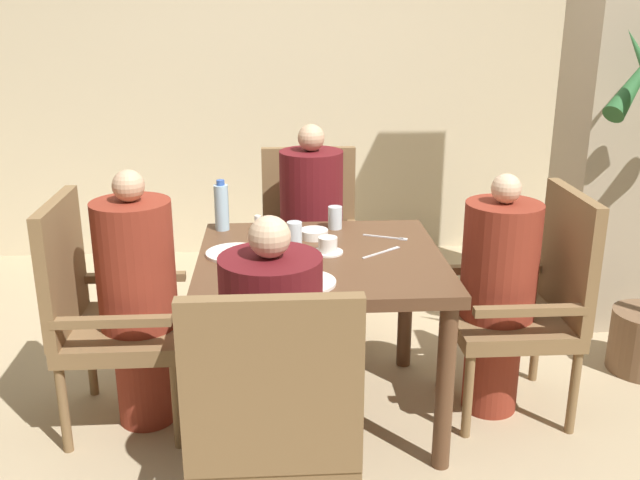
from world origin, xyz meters
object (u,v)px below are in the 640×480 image
at_px(plate_main_left, 304,282).
at_px(diner_in_near_chair, 273,380).
at_px(chair_left_side, 102,309).
at_px(glass_tall_near, 295,234).
at_px(bowl_small, 314,234).
at_px(water_bottle, 222,207).
at_px(diner_in_right_chair, 497,293).
at_px(chair_right_side, 531,298).
at_px(plate_main_right, 235,253).
at_px(teacup_with_saucer, 328,246).
at_px(glass_tall_mid, 335,218).
at_px(chair_near_corner, 273,421).
at_px(diner_in_far_chair, 312,234).
at_px(chair_far_side, 310,238).
at_px(diner_in_left_chair, 138,298).

bearing_deg(plate_main_left, diner_in_near_chair, -105.69).
relative_size(chair_left_side, glass_tall_near, 9.53).
distance_m(diner_in_near_chair, bowl_small, 0.99).
bearing_deg(glass_tall_near, water_bottle, 142.60).
xyz_separation_m(diner_in_right_chair, diner_in_near_chair, (-0.96, -0.73, 0.03)).
bearing_deg(diner_in_right_chair, glass_tall_near, 171.31).
distance_m(chair_right_side, glass_tall_near, 1.05).
relative_size(plate_main_right, glass_tall_near, 2.33).
height_order(teacup_with_saucer, water_bottle, water_bottle).
xyz_separation_m(diner_in_near_chair, water_bottle, (-0.23, 1.11, 0.27)).
xyz_separation_m(teacup_with_saucer, glass_tall_mid, (0.06, 0.34, 0.02)).
bearing_deg(water_bottle, chair_near_corner, -79.82).
bearing_deg(diner_in_right_chair, chair_right_side, -0.00).
xyz_separation_m(diner_in_right_chair, glass_tall_near, (-0.86, 0.13, 0.24)).
height_order(bowl_small, glass_tall_near, glass_tall_near).
distance_m(chair_near_corner, diner_in_near_chair, 0.16).
bearing_deg(teacup_with_saucer, chair_near_corner, -104.42).
height_order(diner_in_far_chair, teacup_with_saucer, diner_in_far_chair).
distance_m(chair_left_side, glass_tall_near, 0.86).
relative_size(diner_in_right_chair, diner_in_near_chair, 0.95).
xyz_separation_m(chair_right_side, water_bottle, (-1.33, 0.38, 0.32)).
relative_size(chair_right_side, plate_main_left, 4.09).
bearing_deg(diner_in_far_chair, glass_tall_mid, -76.26).
distance_m(chair_far_side, glass_tall_mid, 0.59).
height_order(chair_right_side, bowl_small, chair_right_side).
bearing_deg(diner_in_left_chair, teacup_with_saucer, 1.80).
distance_m(plate_main_left, plate_main_right, 0.43).
height_order(water_bottle, glass_tall_near, water_bottle).
bearing_deg(chair_left_side, glass_tall_mid, 20.02).
bearing_deg(plate_main_right, diner_in_left_chair, -175.58).
distance_m(chair_far_side, chair_near_corner, 1.77).
distance_m(chair_far_side, plate_main_right, 0.94).
height_order(diner_in_far_chair, glass_tall_mid, diner_in_far_chair).
height_order(diner_in_far_chair, diner_in_near_chair, diner_in_far_chair).
bearing_deg(chair_left_side, chair_near_corner, -51.25).
xyz_separation_m(glass_tall_near, glass_tall_mid, (0.19, 0.23, 0.00)).
xyz_separation_m(plate_main_right, water_bottle, (-0.07, 0.35, 0.10)).
bearing_deg(glass_tall_near, chair_near_corner, -95.53).
relative_size(diner_in_left_chair, chair_right_side, 1.12).
height_order(chair_left_side, glass_tall_mid, chair_left_side).
xyz_separation_m(chair_near_corner, glass_tall_near, (0.10, 1.01, 0.27)).
bearing_deg(water_bottle, glass_tall_mid, -1.75).
height_order(plate_main_right, glass_tall_mid, glass_tall_mid).
bearing_deg(bowl_small, plate_main_left, -97.25).
bearing_deg(chair_far_side, chair_right_side, -44.11).
distance_m(chair_right_side, teacup_with_saucer, 0.91).
distance_m(diner_in_right_chair, diner_in_near_chair, 1.20).
bearing_deg(glass_tall_near, diner_in_right_chair, -8.69).
xyz_separation_m(diner_in_far_chair, water_bottle, (-0.43, -0.35, 0.25)).
distance_m(plate_main_right, glass_tall_mid, 0.55).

